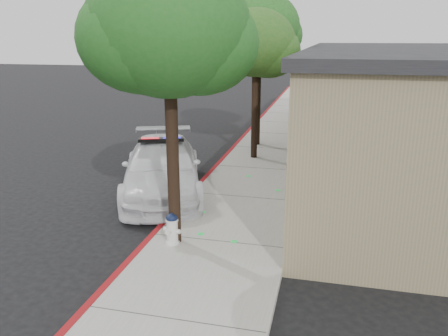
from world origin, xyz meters
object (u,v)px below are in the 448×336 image
Objects in this scene: fire_hydrant at (172,228)px; street_tree_far at (260,31)px; police_car at (162,167)px; street_tree_mid at (257,46)px; clapboard_building at (406,105)px; street_tree_near at (169,34)px.

street_tree_far reaches higher than fire_hydrant.
police_car is 8.14× the size of fire_hydrant.
fire_hydrant is 8.70m from street_tree_mid.
clapboard_building is at bearing 69.06° from fire_hydrant.
street_tree_far is at bearing 100.16° from fire_hydrant.
street_tree_near reaches higher than police_car.
police_car is at bearing -142.46° from clapboard_building.
street_tree_mid is at bearing 86.41° from street_tree_near.
street_tree_near is at bearing -91.42° from street_tree_far.
clapboard_building is 3.36× the size of street_tree_far.
clapboard_building is 3.47× the size of street_tree_near.
fire_hydrant is (-6.01, -9.37, -1.61)m from clapboard_building.
street_tree_near is (1.61, -3.41, 3.84)m from police_car.
street_tree_near is (0.03, 0.13, 4.12)m from fire_hydrant.
street_tree_far is at bearing 174.04° from clapboard_building.
street_tree_mid reaches higher than clapboard_building.
police_car is 5.89m from street_tree_mid.
street_tree_mid is at bearing -83.64° from street_tree_far.
street_tree_mid is 0.88× the size of street_tree_far.
street_tree_near reaches higher than street_tree_mid.
fire_hydrant is at bearing -93.75° from street_tree_mid.
street_tree_near is at bearing -122.91° from clapboard_building.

